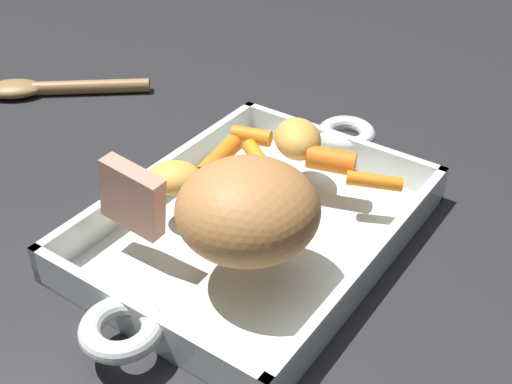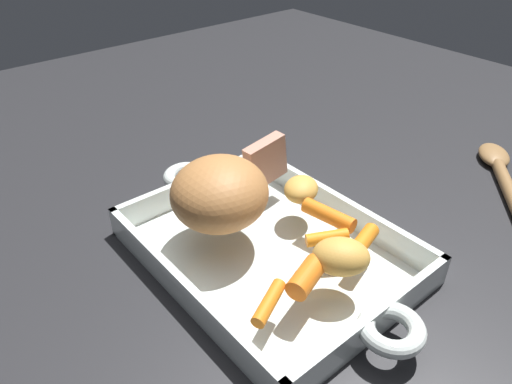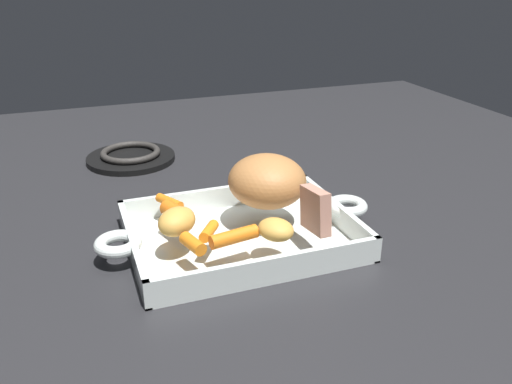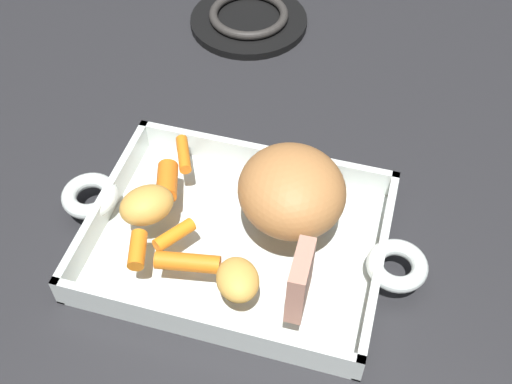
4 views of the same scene
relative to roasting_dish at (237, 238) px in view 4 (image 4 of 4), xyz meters
name	(u,v)px [view 4 (image 4 of 4)]	position (x,y,z in m)	size (l,w,h in m)	color
ground_plane	(237,245)	(0.00, 0.00, -0.01)	(1.80, 1.80, 0.00)	#232326
roasting_dish	(237,238)	(0.00, 0.00, 0.00)	(0.42, 0.25, 0.04)	silver
pork_roast	(292,191)	(0.05, 0.03, 0.07)	(0.12, 0.12, 0.08)	#B1753F
roast_slice_outer	(300,280)	(0.09, -0.07, 0.06)	(0.02, 0.06, 0.06)	tan
baby_carrot_northwest	(174,235)	(-0.06, -0.04, 0.03)	(0.02, 0.02, 0.05)	orange
baby_carrot_long	(167,181)	(-0.09, 0.03, 0.04)	(0.02, 0.02, 0.05)	orange
baby_carrot_center_right	(188,262)	(-0.03, -0.07, 0.04)	(0.02, 0.02, 0.07)	orange
baby_carrot_short	(184,154)	(-0.09, 0.08, 0.03)	(0.01, 0.01, 0.05)	orange
baby_carrot_northeast	(137,250)	(-0.09, -0.07, 0.03)	(0.02, 0.02, 0.04)	orange
potato_corner	(238,280)	(0.02, -0.08, 0.04)	(0.05, 0.04, 0.03)	gold
potato_golden_large	(147,205)	(-0.10, -0.02, 0.04)	(0.06, 0.05, 0.04)	gold
stove_burner_rear	(249,19)	(-0.10, 0.41, 0.00)	(0.18, 0.18, 0.02)	black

